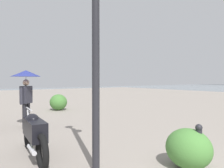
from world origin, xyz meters
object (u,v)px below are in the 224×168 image
motorcycle (34,134)px  pedestrian (26,83)px  lamppost (96,17)px  bollard_mid (199,146)px

motorcycle → pedestrian: pedestrian is taller
lamppost → pedestrian: (4.33, 0.23, -1.25)m
motorcycle → bollard_mid: size_ratio=2.49×
motorcycle → bollard_mid: motorcycle is taller
lamppost → pedestrian: 4.51m
pedestrian → bollard_mid: 5.83m
bollard_mid → motorcycle: bearing=42.4°
lamppost → bollard_mid: size_ratio=4.95×
pedestrian → bollard_mid: size_ratio=2.33×
bollard_mid → pedestrian: bearing=18.5°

